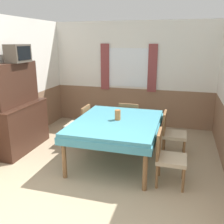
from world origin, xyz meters
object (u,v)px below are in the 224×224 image
Objects in this scene: dining_table at (117,126)px; vase at (118,115)px; sideboard at (20,115)px; chair_head_window at (129,119)px; chair_right_far at (171,132)px; tv at (18,53)px; chair_left_far at (80,123)px; chair_right_near at (167,156)px.

dining_table is 9.97× the size of vase.
vase is at bearing 2.03° from sideboard.
chair_head_window and chair_right_far have the same top height.
dining_table is 2.31m from tv.
chair_left_far is (-0.93, -0.58, 0.00)m from chair_head_window.
dining_table is 1.98m from sideboard.
chair_left_far is at bearing -119.39° from chair_right_near.
chair_left_far and chair_right_near have the same top height.
sideboard reaches higher than chair_right_far.
tv is at bearing 178.90° from vase.
tv is (-1.02, -0.44, 1.44)m from chair_left_far.
chair_left_far is 4.63× the size of vase.
dining_table is 1.09m from chair_left_far.
chair_right_near is at bearing -60.19° from chair_head_window.
vase is (0.01, -1.06, 0.40)m from chair_head_window.
chair_left_far is 1.87m from chair_right_far.
dining_table is 0.20m from vase.
chair_head_window is at bearing 90.00° from dining_table.
chair_head_window reaches higher than dining_table.
chair_right_near is at bearing -9.70° from sideboard.
chair_right_near is (0.93, -1.63, 0.00)m from chair_head_window.
vase reaches higher than chair_head_window.
chair_left_far is at bearing -90.00° from chair_right_far.
dining_table is 1.09m from chair_right_far.
sideboard is (-2.92, 0.50, 0.27)m from chair_right_near.
sideboard is at bearing -99.70° from chair_right_near.
chair_left_far and chair_right_far have the same top height.
chair_right_near is at bearing -119.39° from chair_left_far.
vase is at bearing -89.70° from chair_head_window.
chair_left_far is (-0.93, 0.53, -0.21)m from dining_table.
dining_table is at bearing -60.61° from chair_right_far.
dining_table is 2.15× the size of chair_right_near.
chair_right_far is at bearing -180.00° from chair_right_near.
chair_left_far is 1.82m from tv.
vase is at bearing -1.10° from tv.
sideboard reaches higher than chair_head_window.
chair_head_window is at bearing 90.30° from vase.
tv is (-2.89, -0.44, 1.44)m from chair_right_far.
chair_head_window is 1.76× the size of tv.
chair_right_near is 4.63× the size of vase.
chair_right_near is at bearing -31.52° from vase.
chair_right_far is 1.76× the size of tv.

